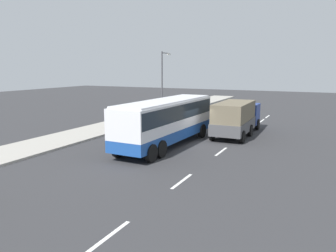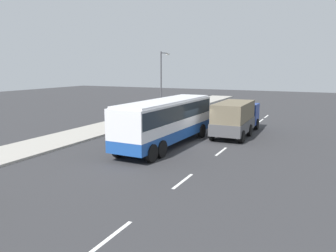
% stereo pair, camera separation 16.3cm
% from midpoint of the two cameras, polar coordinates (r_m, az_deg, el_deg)
% --- Properties ---
extents(ground_plane, '(120.00, 120.00, 0.00)m').
position_cam_midpoint_polar(ground_plane, '(24.84, 4.47, -2.96)').
color(ground_plane, '#333335').
extents(sidewalk_curb, '(80.00, 4.00, 0.15)m').
position_cam_midpoint_polar(sidewalk_curb, '(29.59, -12.95, -0.93)').
color(sidewalk_curb, '#A8A399').
rests_on(sidewalk_curb, ground_plane).
extents(lane_centreline, '(32.96, 0.16, 0.01)m').
position_cam_midpoint_polar(lane_centreline, '(26.34, 11.79, -2.38)').
color(lane_centreline, white).
rests_on(lane_centreline, ground_plane).
extents(coach_bus, '(10.83, 2.98, 3.30)m').
position_cam_midpoint_polar(coach_bus, '(23.62, -0.07, 1.47)').
color(coach_bus, '#1E4C9E').
rests_on(coach_bus, ground_plane).
extents(cargo_truck, '(7.97, 2.73, 2.81)m').
position_cam_midpoint_polar(cargo_truck, '(28.14, 11.83, 1.56)').
color(cargo_truck, navy).
rests_on(cargo_truck, ground_plane).
extents(car_black_sedan, '(4.13, 2.06, 1.55)m').
position_cam_midpoint_polar(car_black_sedan, '(37.42, 9.49, 2.59)').
color(car_black_sedan, black).
rests_on(car_black_sedan, ground_plane).
extents(pedestrian_near_curb, '(0.32, 0.32, 1.70)m').
position_cam_midpoint_polar(pedestrian_near_curb, '(30.47, -8.99, 1.52)').
color(pedestrian_near_curb, black).
rests_on(pedestrian_near_curb, sidewalk_curb).
extents(street_lamp, '(2.09, 0.24, 7.16)m').
position_cam_midpoint_polar(street_lamp, '(37.78, -0.75, 8.08)').
color(street_lamp, '#47474C').
rests_on(street_lamp, sidewalk_curb).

